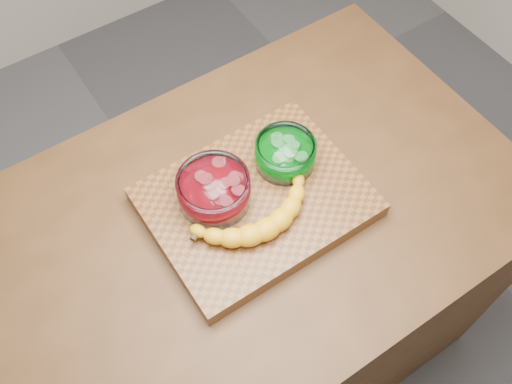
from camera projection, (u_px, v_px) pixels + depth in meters
ground at (256, 337)px, 2.01m from camera, size 3.50×3.50×0.00m
counter at (256, 287)px, 1.63m from camera, size 1.20×0.80×0.90m
cutting_board at (256, 202)px, 1.23m from camera, size 0.45×0.35×0.04m
bowl_red at (214, 190)px, 1.18m from camera, size 0.15×0.15×0.07m
bowl_green at (285, 154)px, 1.23m from camera, size 0.13×0.13×0.06m
banana at (258, 215)px, 1.16m from camera, size 0.31×0.14×0.04m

